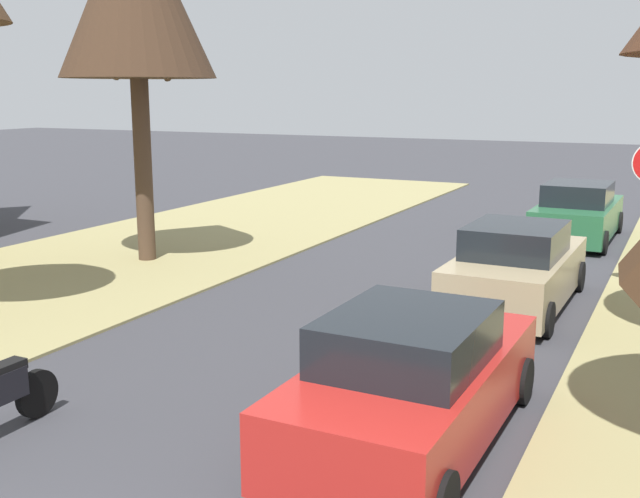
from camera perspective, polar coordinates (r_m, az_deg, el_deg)
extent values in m
cylinder|color=#4D3829|center=(18.13, -13.08, 5.73)|extent=(0.40, 0.40, 4.18)
cylinder|color=#4D3829|center=(18.42, -12.54, 14.36)|extent=(1.07, 0.19, 1.40)
cylinder|color=#4D3829|center=(17.88, -11.89, 13.63)|extent=(0.53, 1.12, 0.91)
cylinder|color=#4D3829|center=(18.29, -14.44, 14.04)|extent=(0.21, 0.91, 1.23)
cube|color=red|center=(8.87, 7.00, -10.55)|extent=(1.89, 4.43, 0.85)
cube|color=black|center=(8.43, 6.60, -6.64)|extent=(1.63, 2.05, 0.56)
cylinder|color=black|center=(10.70, 5.63, -8.22)|extent=(0.21, 0.60, 0.60)
cylinder|color=black|center=(10.25, 14.84, -9.50)|extent=(0.21, 0.60, 0.60)
cylinder|color=black|center=(7.97, -3.45, -15.49)|extent=(0.21, 0.60, 0.60)
cube|color=tan|center=(14.62, 14.49, -1.89)|extent=(1.89, 4.43, 0.85)
cube|color=black|center=(14.27, 14.43, 0.67)|extent=(1.63, 2.05, 0.56)
cylinder|color=black|center=(16.45, 12.76, -1.35)|extent=(0.21, 0.60, 0.60)
cylinder|color=black|center=(16.13, 18.75, -1.95)|extent=(0.21, 0.60, 0.60)
cylinder|color=black|center=(13.37, 9.20, -4.23)|extent=(0.21, 0.60, 0.60)
cylinder|color=black|center=(12.97, 16.55, -5.07)|extent=(0.21, 0.60, 0.60)
cube|color=#28663D|center=(21.56, 18.70, 2.17)|extent=(1.89, 4.43, 0.85)
cube|color=black|center=(21.24, 18.74, 3.96)|extent=(1.63, 2.05, 0.56)
cylinder|color=black|center=(23.35, 17.16, 2.24)|extent=(0.21, 0.60, 0.60)
cylinder|color=black|center=(23.12, 21.40, 1.87)|extent=(0.21, 0.60, 0.60)
cylinder|color=black|center=(20.15, 15.50, 0.90)|extent=(0.21, 0.60, 0.60)
cylinder|color=black|center=(19.89, 20.40, 0.44)|extent=(0.21, 0.60, 0.60)
cylinder|color=black|center=(10.13, -20.40, -10.10)|extent=(0.10, 0.60, 0.60)
cube|color=black|center=(9.68, -22.67, -8.28)|extent=(0.22, 0.56, 0.12)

